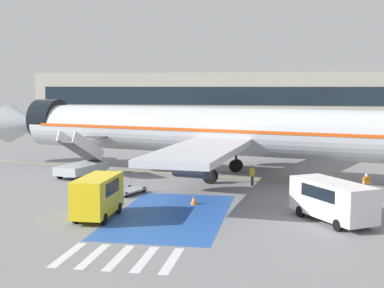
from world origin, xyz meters
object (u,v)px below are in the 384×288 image
(boarding_stairs_forward, at_px, (82,165))
(ground_crew_0, at_px, (252,174))
(terminal_building, at_px, (306,98))
(airliner, at_px, (213,131))
(service_van_1, at_px, (98,194))
(ground_crew_1, at_px, (366,185))
(traffic_cone_1, at_px, (194,200))
(fuel_tanker, at_px, (272,134))
(service_van_0, at_px, (332,198))
(baggage_cart, at_px, (128,191))

(boarding_stairs_forward, xyz_separation_m, ground_crew_0, (14.30, -1.83, -0.08))
(boarding_stairs_forward, bearing_deg, terminal_building, 86.92)
(airliner, bearing_deg, service_van_1, 177.29)
(airliner, xyz_separation_m, terminal_building, (9.91, 65.53, 1.22))
(service_van_1, xyz_separation_m, ground_crew_1, (15.81, 7.35, -0.35))
(service_van_1, bearing_deg, traffic_cone_1, 42.73)
(airliner, distance_m, boarding_stairs_forward, 11.27)
(airliner, distance_m, service_van_1, 16.05)
(airliner, bearing_deg, terminal_building, 5.33)
(fuel_tanker, height_order, service_van_0, fuel_tanker)
(airliner, distance_m, service_van_0, 16.42)
(service_van_0, bearing_deg, traffic_cone_1, -53.95)
(service_van_0, bearing_deg, baggage_cart, -55.58)
(airliner, distance_m, baggage_cart, 10.30)
(ground_crew_0, distance_m, ground_crew_1, 8.71)
(service_van_0, relative_size, service_van_1, 1.30)
(service_van_1, distance_m, ground_crew_0, 14.02)
(service_van_1, relative_size, ground_crew_0, 2.69)
(baggage_cart, bearing_deg, terminal_building, 98.93)
(airliner, relative_size, ground_crew_1, 23.66)
(service_van_1, relative_size, ground_crew_1, 2.34)
(fuel_tanker, relative_size, service_van_0, 1.70)
(service_van_1, height_order, ground_crew_0, service_van_1)
(service_van_1, height_order, baggage_cart, service_van_1)
(fuel_tanker, xyz_separation_m, traffic_cone_1, (-4.18, -30.79, -1.58))
(baggage_cart, xyz_separation_m, traffic_cone_1, (5.11, -2.32, 0.01))
(airliner, distance_m, ground_crew_1, 14.01)
(baggage_cart, relative_size, ground_crew_1, 1.60)
(fuel_tanker, xyz_separation_m, terminal_building, (5.45, 45.43, 3.20))
(baggage_cart, distance_m, traffic_cone_1, 5.61)
(traffic_cone_1, bearing_deg, service_van_0, -20.23)
(service_van_0, bearing_deg, fuel_tanker, -116.72)
(service_van_0, bearing_deg, service_van_1, -27.46)
(boarding_stairs_forward, height_order, fuel_tanker, boarding_stairs_forward)
(service_van_0, distance_m, ground_crew_1, 6.48)
(service_van_0, xyz_separation_m, traffic_cone_1, (-8.34, 3.07, -1.09))
(airliner, relative_size, traffic_cone_1, 82.51)
(airliner, height_order, terminal_building, airliner)
(fuel_tanker, xyz_separation_m, ground_crew_1, (6.81, -27.96, -0.77))
(boarding_stairs_forward, bearing_deg, service_van_0, -17.45)
(fuel_tanker, bearing_deg, traffic_cone_1, -89.15)
(fuel_tanker, height_order, ground_crew_1, fuel_tanker)
(service_van_1, bearing_deg, terminal_building, 79.43)
(boarding_stairs_forward, relative_size, fuel_tanker, 0.58)
(fuel_tanker, distance_m, baggage_cart, 29.98)
(service_van_0, bearing_deg, ground_crew_1, -147.87)
(airliner, distance_m, traffic_cone_1, 11.26)
(fuel_tanker, distance_m, traffic_cone_1, 31.11)
(airliner, relative_size, baggage_cart, 14.74)
(boarding_stairs_forward, relative_size, baggage_cart, 1.87)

